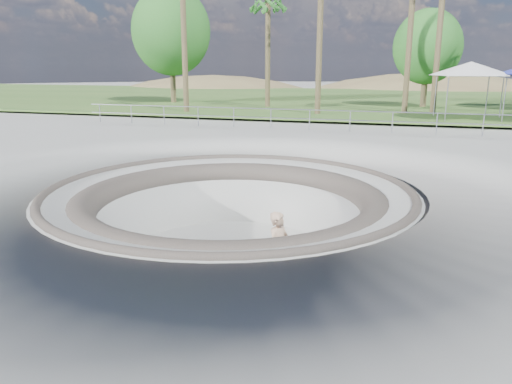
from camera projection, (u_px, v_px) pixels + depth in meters
ground at (230, 190)px, 13.89m from camera, size 180.00×180.00×0.00m
skate_bowl at (231, 251)px, 14.35m from camera, size 14.00×14.00×4.10m
grass_strip at (354, 99)px, 45.40m from camera, size 180.00×36.00×0.12m
distant_hills at (397, 142)px, 67.68m from camera, size 103.20×45.00×28.60m
safety_railing at (310, 120)px, 24.86m from camera, size 25.00×0.06×1.03m
skateboard at (278, 289)px, 11.97m from camera, size 0.87×0.53×0.09m
skater at (279, 251)px, 11.73m from camera, size 0.67×0.81×1.91m
canopy_white at (471, 69)px, 28.35m from camera, size 6.32×6.32×3.23m
palm_b at (268, 4)px, 35.34m from camera, size 2.60×2.60×8.58m
bushy_tree_left at (171, 31)px, 39.78m from camera, size 6.37×5.79×9.19m
bushy_tree_mid at (428, 47)px, 36.01m from camera, size 4.90×4.45×7.07m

